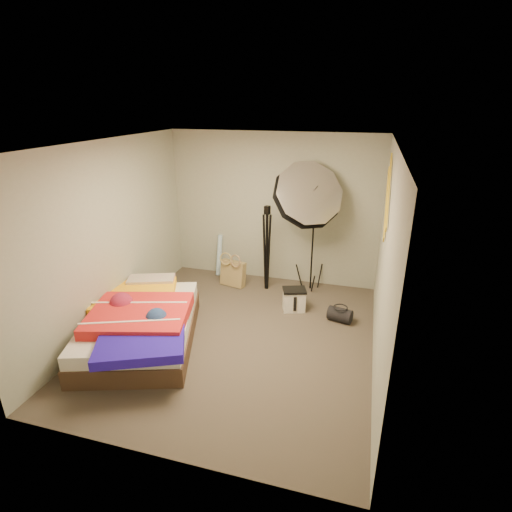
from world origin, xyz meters
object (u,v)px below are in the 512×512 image
(wrapping_roll, at_px, (219,255))
(bed, at_px, (140,323))
(camera_case, at_px, (294,300))
(tote_bag, at_px, (233,273))
(duffel_bag, at_px, (340,315))
(photo_umbrella, at_px, (307,197))
(camera_tripod, at_px, (267,243))

(wrapping_roll, bearing_deg, bed, -94.82)
(camera_case, distance_m, bed, 2.23)
(tote_bag, height_order, duffel_bag, tote_bag)
(tote_bag, xyz_separation_m, photo_umbrella, (1.18, 0.03, 1.39))
(bed, bearing_deg, duffel_bag, 26.94)
(duffel_bag, distance_m, bed, 2.74)
(tote_bag, xyz_separation_m, duffel_bag, (1.85, -0.72, -0.11))
(camera_case, xyz_separation_m, camera_tripod, (-0.58, 0.60, 0.66))
(tote_bag, distance_m, bed, 2.04)
(wrapping_roll, height_order, camera_tripod, camera_tripod)
(photo_umbrella, bearing_deg, camera_case, -92.51)
(bed, height_order, camera_tripod, camera_tripod)
(tote_bag, xyz_separation_m, bed, (-0.59, -1.95, 0.06))
(duffel_bag, bearing_deg, wrapping_roll, 168.06)
(tote_bag, height_order, photo_umbrella, photo_umbrella)
(camera_case, xyz_separation_m, bed, (-1.74, -1.38, 0.12))
(wrapping_roll, relative_size, duffel_bag, 2.19)
(wrapping_roll, height_order, duffel_bag, wrapping_roll)
(wrapping_roll, bearing_deg, photo_umbrella, -12.48)
(photo_umbrella, bearing_deg, tote_bag, -178.55)
(bed, bearing_deg, photo_umbrella, 48.29)
(tote_bag, bearing_deg, camera_tripod, 16.73)
(camera_case, height_order, bed, bed)
(duffel_bag, xyz_separation_m, camera_tripod, (-1.27, 0.74, 0.71))
(tote_bag, height_order, bed, bed)
(tote_bag, bearing_deg, camera_case, -12.35)
(photo_umbrella, bearing_deg, camera_tripod, -179.81)
(duffel_bag, distance_m, camera_tripod, 1.64)
(tote_bag, xyz_separation_m, camera_tripod, (0.58, 0.03, 0.60))
(camera_tripod, bearing_deg, tote_bag, -177.24)
(photo_umbrella, bearing_deg, bed, -131.71)
(tote_bag, height_order, wrapping_roll, wrapping_roll)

